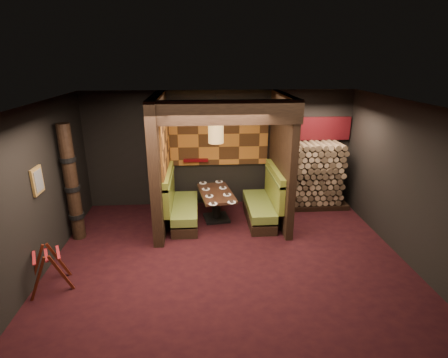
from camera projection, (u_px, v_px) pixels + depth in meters
floor at (229, 261)px, 6.49m from camera, size 6.50×5.50×0.02m
ceiling at (230, 105)px, 5.54m from camera, size 6.50×5.50×0.02m
wall_back at (220, 149)px, 8.62m from camera, size 6.50×0.02×2.85m
wall_front at (253, 289)px, 3.42m from camera, size 6.50×0.02×2.85m
wall_left at (34, 194)px, 5.80m from camera, size 0.02×5.50×2.85m
wall_right at (411, 184)px, 6.24m from camera, size 0.02×5.50×2.85m
partition_left at (160, 163)px, 7.48m from camera, size 0.20×2.20×2.85m
partition_right at (281, 160)px, 7.70m from camera, size 0.15×2.10×2.85m
header_beam at (225, 112)px, 6.28m from camera, size 2.85×0.18×0.44m
tapa_back_panel at (219, 134)px, 8.44m from camera, size 2.40×0.06×1.55m
tapa_side_panel at (165, 142)px, 7.51m from camera, size 0.04×1.85×1.45m
lacquer_shelf at (196, 160)px, 8.55m from camera, size 0.60×0.12×0.07m
booth_bench_left at (180, 206)px, 7.85m from camera, size 0.68×1.60×1.14m
booth_bench_right at (264, 204)px, 7.97m from camera, size 0.68×1.60×1.14m
dining_table at (216, 202)px, 7.99m from camera, size 0.87×1.37×0.68m
place_settings at (216, 192)px, 7.91m from camera, size 0.77×1.54×0.03m
pendant_lamp at (216, 132)px, 7.41m from camera, size 0.33×0.33×1.02m
framed_picture at (37, 181)px, 5.83m from camera, size 0.05×0.36×0.46m
luggage_rack at (49, 268)px, 5.62m from camera, size 0.81×0.71×0.74m
totem_column at (72, 184)px, 6.93m from camera, size 0.31×0.31×2.40m
firewood_stack at (314, 175)px, 8.58m from camera, size 1.73×0.70×1.64m
mosaic_header at (313, 129)px, 8.53m from camera, size 1.83×0.10×0.56m
bay_front_post at (283, 157)px, 7.96m from camera, size 0.08×0.08×2.85m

